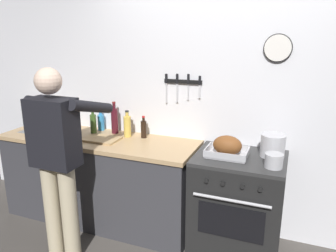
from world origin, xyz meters
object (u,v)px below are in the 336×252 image
Objects in this scene: stove at (237,204)px; bottle_dish_soap at (101,122)px; stock_pot at (273,146)px; bottle_wine_red at (115,120)px; bottle_cooking_oil at (127,126)px; roasting_pan at (227,147)px; cutting_board at (101,139)px; person_cook at (57,154)px; bottle_olive_oil at (93,124)px; bottle_soy_sauce at (144,129)px; saucepan at (274,161)px.

bottle_dish_soap is at bearing 170.83° from stove.
stock_pot is 1.59m from bottle_wine_red.
bottle_dish_soap is (-0.37, 0.10, -0.02)m from bottle_cooking_oil.
roasting_pan is 1.72× the size of stock_pot.
stove is at bearing -7.29° from bottle_cooking_oil.
bottle_dish_soap is at bearing 165.16° from bottle_cooking_oil.
bottle_dish_soap is (-0.18, 0.30, 0.08)m from cutting_board.
bottle_wine_red is (0.19, -0.04, 0.05)m from bottle_dish_soap.
person_cook reaches higher than bottle_olive_oil.
bottle_dish_soap is at bearing 172.45° from bottle_soy_sauce.
cutting_board reaches higher than stove.
stock_pot is 0.75× the size of bottle_olive_oil.
stove is 3.35× the size of bottle_cooking_oil.
stock_pot is 1.61m from cutting_board.
cutting_board is 1.08× the size of bottle_wine_red.
bottle_soy_sauce reaches higher than saucepan.
bottle_olive_oil is (-1.76, -0.03, 0.02)m from stock_pot.
person_cook is at bearing -106.78° from bottle_cooking_oil.
bottle_cooking_oil reaches higher than saucepan.
bottle_wine_red reaches higher than stock_pot.
stock_pot is 0.92× the size of bottle_soy_sauce.
bottle_cooking_oil reaches higher than roasting_pan.
stock_pot reaches higher than roasting_pan.
bottle_cooking_oil is at bearing -170.73° from bottle_soy_sauce.
roasting_pan is 1.29× the size of bottle_olive_oil.
roasting_pan is at bearing 163.75° from saucepan.
saucepan is at bearing -3.22° from cutting_board.
bottle_cooking_oil is (-1.05, 0.17, 0.03)m from roasting_pan.
bottle_wine_red is at bearing 161.76° from bottle_cooking_oil.
cutting_board is (-1.35, -0.05, 0.46)m from stove.
stove is at bearing -8.82° from bottle_wine_red.
stove is 2.70× the size of bottle_wine_red.
bottle_wine_red is at bearing 171.18° from stove.
bottle_soy_sauce is at bearing 9.27° from bottle_cooking_oil.
roasting_pan is 1.06× the size of bottle_wine_red.
bottle_olive_oil is at bearing 142.85° from cutting_board.
bottle_olive_oil reaches higher than bottle_dish_soap.
bottle_wine_red reaches higher than bottle_soy_sauce.
bottle_wine_red is (-1.59, 0.10, 0.04)m from stock_pot.
cutting_board is 1.62× the size of bottle_soy_sauce.
bottle_wine_red is at bearing 37.46° from bottle_olive_oil.
bottle_olive_oil is at bearing 175.86° from roasting_pan.
bottle_wine_red is at bearing 174.72° from bottle_soy_sauce.
stock_pot reaches higher than saucepan.
stock_pot is 0.25m from saucepan.
roasting_pan is (-0.11, -0.03, 0.53)m from stove.
person_cook is 0.90m from bottle_soy_sauce.
saucepan is (0.39, -0.11, -0.02)m from roasting_pan.
bottle_olive_oil reaches higher than saucepan.
saucepan is 1.63m from cutting_board.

